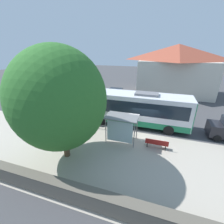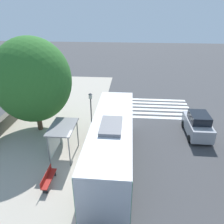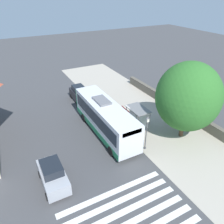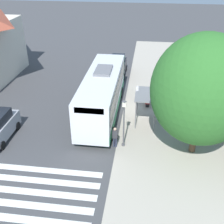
# 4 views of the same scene
# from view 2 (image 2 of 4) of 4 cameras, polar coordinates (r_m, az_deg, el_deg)

# --- Properties ---
(ground_plane) EXTENTS (120.00, 120.00, 0.00)m
(ground_plane) POSITION_cam_2_polar(r_m,az_deg,el_deg) (15.69, -6.75, -15.02)
(ground_plane) COLOR #424244
(ground_plane) RESTS_ON ground
(sidewalk_plaza) EXTENTS (9.00, 44.00, 0.02)m
(sidewalk_plaza) POSITION_cam_2_polar(r_m,az_deg,el_deg) (17.07, -22.15, -13.18)
(sidewalk_plaza) COLOR #ADA393
(sidewalk_plaza) RESTS_ON ground
(crosswalk_stripes) EXTENTS (9.00, 5.25, 0.01)m
(crosswalk_stripes) POSITION_cam_2_polar(r_m,az_deg,el_deg) (24.80, 9.57, 1.13)
(crosswalk_stripes) COLOR silver
(crosswalk_stripes) RESTS_ON ground
(bus) EXTENTS (2.77, 10.63, 3.73)m
(bus) POSITION_cam_2_polar(r_m,az_deg,el_deg) (14.97, 0.04, -7.81)
(bus) COLOR silver
(bus) RESTS_ON ground
(bus_shelter) EXTENTS (1.78, 2.80, 2.48)m
(bus_shelter) POSITION_cam_2_polar(r_m,az_deg,el_deg) (16.32, -13.25, -4.92)
(bus_shelter) COLOR slate
(bus_shelter) RESTS_ON ground
(pedestrian) EXTENTS (0.34, 0.22, 1.62)m
(pedestrian) POSITION_cam_2_polar(r_m,az_deg,el_deg) (19.62, -3.58, -2.44)
(pedestrian) COLOR #2D3347
(pedestrian) RESTS_ON ground
(bench) EXTENTS (0.40, 1.90, 0.88)m
(bench) POSITION_cam_2_polar(r_m,az_deg,el_deg) (14.90, -16.34, -16.28)
(bench) COLOR maroon
(bench) RESTS_ON ground
(street_lamp_near) EXTENTS (0.28, 0.28, 3.71)m
(street_lamp_near) POSITION_cam_2_polar(r_m,az_deg,el_deg) (18.96, -5.51, 0.75)
(street_lamp_near) COLOR #4C4C51
(street_lamp_near) RESTS_ON ground
(shade_tree) EXTENTS (6.44, 6.44, 8.24)m
(shade_tree) POSITION_cam_2_polar(r_m,az_deg,el_deg) (19.49, -20.00, 7.80)
(shade_tree) COLOR brown
(shade_tree) RESTS_ON ground
(parked_car_far_lane) EXTENTS (1.92, 3.93, 2.07)m
(parked_car_far_lane) POSITION_cam_2_polar(r_m,az_deg,el_deg) (20.32, 21.46, -3.12)
(parked_car_far_lane) COLOR #9EA0A8
(parked_car_far_lane) RESTS_ON ground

